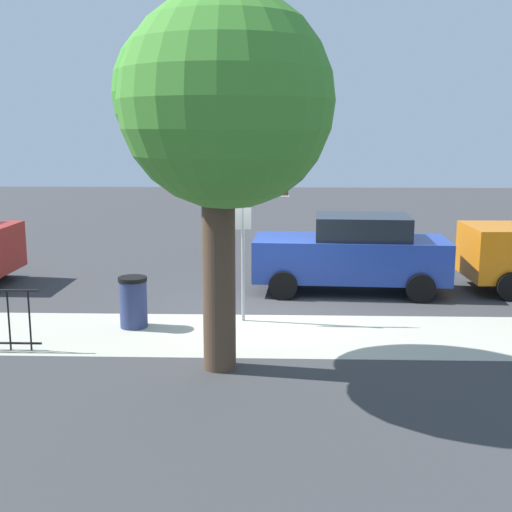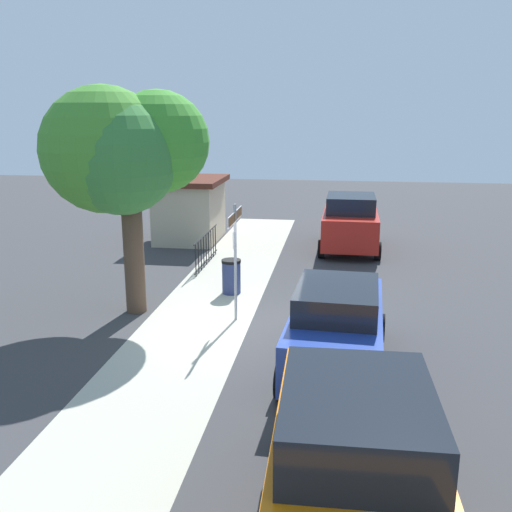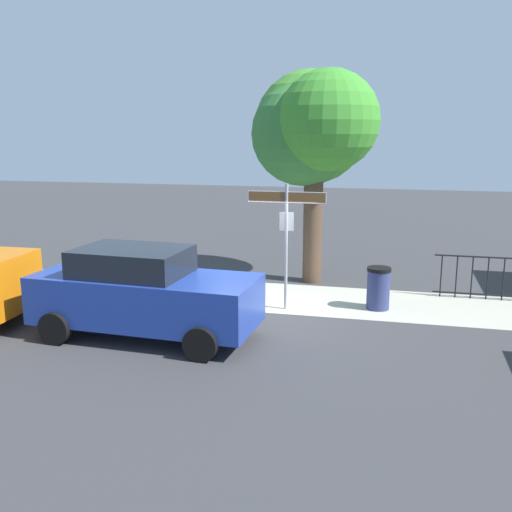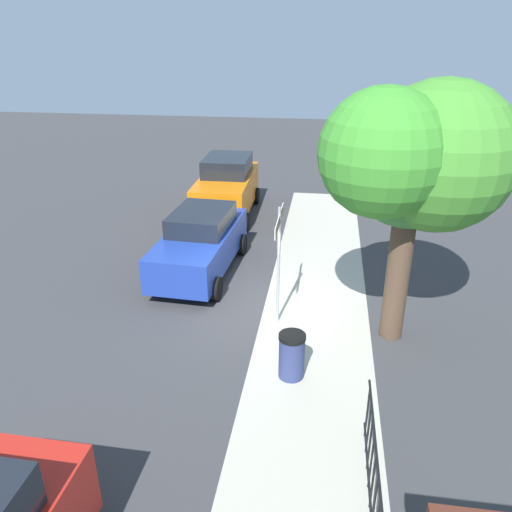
{
  "view_description": "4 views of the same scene",
  "coord_description": "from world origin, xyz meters",
  "px_view_note": "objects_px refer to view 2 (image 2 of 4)",
  "views": [
    {
      "loc": [
        -0.12,
        13.03,
        3.74
      ],
      "look_at": [
        0.26,
        1.14,
        1.45
      ],
      "focal_mm": 46.5,
      "sensor_mm": 36.0,
      "label": 1
    },
    {
      "loc": [
        -12.69,
        -2.03,
        5.05
      ],
      "look_at": [
        0.52,
        -0.11,
        1.65
      ],
      "focal_mm": 40.36,
      "sensor_mm": 36.0,
      "label": 2
    },
    {
      "loc": [
        2.87,
        -12.37,
        4.03
      ],
      "look_at": [
        -0.01,
        -0.22,
        1.35
      ],
      "focal_mm": 41.04,
      "sensor_mm": 36.0,
      "label": 3
    },
    {
      "loc": [
        10.91,
        1.39,
        6.43
      ],
      "look_at": [
        -0.26,
        -0.24,
        1.32
      ],
      "focal_mm": 35.11,
      "sensor_mm": 36.0,
      "label": 4
    }
  ],
  "objects_px": {
    "street_sign": "(235,238)",
    "car_orange": "(354,469)",
    "car_red": "(350,222)",
    "trash_bin": "(231,276)",
    "shade_tree": "(123,151)",
    "utility_shed": "(190,209)",
    "car_blue": "(337,325)"
  },
  "relations": [
    {
      "from": "street_sign",
      "to": "shade_tree",
      "type": "height_order",
      "value": "shade_tree"
    },
    {
      "from": "car_orange",
      "to": "car_red",
      "type": "xyz_separation_m",
      "value": [
        15.3,
        -0.16,
        -0.05
      ]
    },
    {
      "from": "shade_tree",
      "to": "car_blue",
      "type": "height_order",
      "value": "shade_tree"
    },
    {
      "from": "car_blue",
      "to": "utility_shed",
      "type": "xyz_separation_m",
      "value": [
        11.0,
        5.88,
        0.35
      ]
    },
    {
      "from": "car_orange",
      "to": "utility_shed",
      "type": "bearing_deg",
      "value": 19.73
    },
    {
      "from": "shade_tree",
      "to": "car_orange",
      "type": "relative_size",
      "value": 1.25
    },
    {
      "from": "street_sign",
      "to": "car_red",
      "type": "height_order",
      "value": "street_sign"
    },
    {
      "from": "shade_tree",
      "to": "trash_bin",
      "type": "relative_size",
      "value": 5.77
    },
    {
      "from": "car_orange",
      "to": "car_blue",
      "type": "height_order",
      "value": "car_orange"
    },
    {
      "from": "car_red",
      "to": "trash_bin",
      "type": "xyz_separation_m",
      "value": [
        -5.85,
        3.37,
        -0.53
      ]
    },
    {
      "from": "street_sign",
      "to": "trash_bin",
      "type": "bearing_deg",
      "value": 13.54
    },
    {
      "from": "street_sign",
      "to": "utility_shed",
      "type": "distance_m",
      "value": 9.28
    },
    {
      "from": "car_red",
      "to": "trash_bin",
      "type": "bearing_deg",
      "value": 150.95
    },
    {
      "from": "car_orange",
      "to": "car_blue",
      "type": "bearing_deg",
      "value": 1.46
    },
    {
      "from": "car_blue",
      "to": "car_red",
      "type": "height_order",
      "value": "car_red"
    },
    {
      "from": "shade_tree",
      "to": "utility_shed",
      "type": "bearing_deg",
      "value": 4.44
    },
    {
      "from": "shade_tree",
      "to": "utility_shed",
      "type": "xyz_separation_m",
      "value": [
        8.43,
        0.65,
        -2.82
      ]
    },
    {
      "from": "car_red",
      "to": "street_sign",
      "type": "bearing_deg",
      "value": 160.97
    },
    {
      "from": "car_orange",
      "to": "car_blue",
      "type": "xyz_separation_m",
      "value": [
        4.97,
        0.23,
        -0.16
      ]
    },
    {
      "from": "street_sign",
      "to": "car_orange",
      "type": "distance_m",
      "value": 7.92
    },
    {
      "from": "trash_bin",
      "to": "street_sign",
      "type": "bearing_deg",
      "value": -166.46
    },
    {
      "from": "car_orange",
      "to": "trash_bin",
      "type": "height_order",
      "value": "car_orange"
    },
    {
      "from": "street_sign",
      "to": "utility_shed",
      "type": "xyz_separation_m",
      "value": [
        8.6,
        3.4,
        -0.82
      ]
    },
    {
      "from": "utility_shed",
      "to": "trash_bin",
      "type": "bearing_deg",
      "value": -156.05
    },
    {
      "from": "car_orange",
      "to": "shade_tree",
      "type": "bearing_deg",
      "value": 34.68
    },
    {
      "from": "car_orange",
      "to": "car_red",
      "type": "relative_size",
      "value": 1.01
    },
    {
      "from": "car_blue",
      "to": "utility_shed",
      "type": "distance_m",
      "value": 12.48
    },
    {
      "from": "car_blue",
      "to": "utility_shed",
      "type": "relative_size",
      "value": 1.35
    },
    {
      "from": "shade_tree",
      "to": "car_red",
      "type": "relative_size",
      "value": 1.26
    },
    {
      "from": "car_blue",
      "to": "trash_bin",
      "type": "distance_m",
      "value": 5.39
    },
    {
      "from": "car_blue",
      "to": "car_orange",
      "type": "bearing_deg",
      "value": -174.16
    },
    {
      "from": "street_sign",
      "to": "car_orange",
      "type": "xyz_separation_m",
      "value": [
        -7.37,
        -2.71,
        -1.01
      ]
    }
  ]
}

